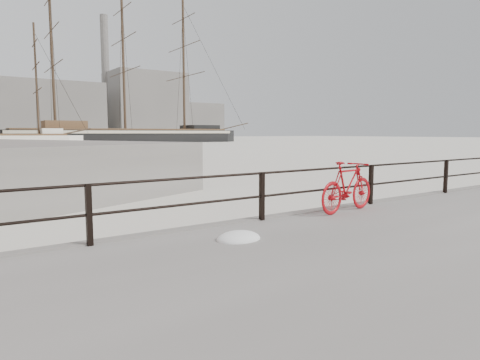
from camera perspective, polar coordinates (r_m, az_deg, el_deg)
ground at (r=11.53m, az=16.32°, el=-4.71°), size 400.00×400.00×0.00m
guardrail at (r=11.31m, az=17.05°, el=-0.58°), size 28.00×0.10×1.00m
bicycle at (r=10.05m, az=14.15°, el=-0.85°), size 1.96×0.53×1.17m
barque_black at (r=96.73m, az=-14.99°, el=4.83°), size 63.00×22.86×35.06m
industrial_west at (r=149.99m, az=-24.23°, el=8.39°), size 32.00×18.00×18.00m
industrial_mid at (r=165.20m, az=-12.46°, el=9.59°), size 26.00×20.00×24.00m
industrial_east at (r=179.53m, az=-6.20°, el=7.84°), size 20.00×16.00×14.00m
smokestack at (r=166.25m, az=-17.47°, el=12.89°), size 2.80×2.80×44.00m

